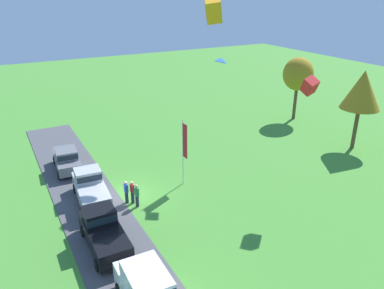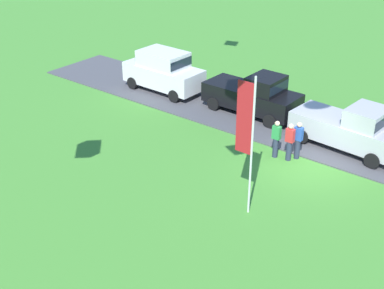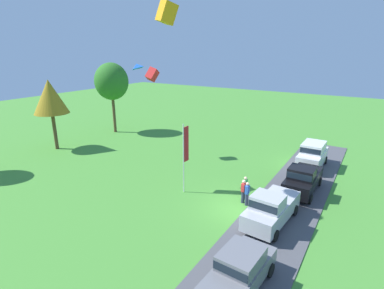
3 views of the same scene
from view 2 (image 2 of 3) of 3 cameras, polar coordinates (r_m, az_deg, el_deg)
The scene contains 9 objects.
ground_plane at distance 23.09m, azimuth 11.85°, elevation -2.36°, with size 120.00×120.00×0.00m, color #478E33.
pavement_strip at distance 25.45m, azimuth 14.88°, elevation 0.27°, with size 36.00×4.40×0.06m, color #4C4C51.
car_pickup_by_flagpole at distance 24.47m, azimuth 16.71°, elevation 1.71°, with size 5.13×2.34×2.14m.
car_pickup_near_entrance at distance 27.19m, azimuth 6.73°, elevation 5.31°, with size 5.03×2.10×2.14m.
car_suv_mid_row at distance 29.99m, azimuth -3.07°, elevation 7.98°, with size 4.63×2.11×2.28m.
person_watching_sky at distance 23.28m, azimuth 8.96°, elevation 0.61°, with size 0.36×0.24×1.71m.
person_beside_suv at distance 23.33m, azimuth 11.24°, elevation 0.47°, with size 0.36×0.24×1.71m.
person_on_lawn at distance 23.12m, azimuth 10.37°, elevation 0.29°, with size 0.36×0.24×1.71m.
flag_banner at distance 18.32m, azimuth 5.89°, elevation 1.72°, with size 0.71×0.08×5.27m.
Camera 2 is at (-8.43, 18.34, 11.21)m, focal length 50.00 mm.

